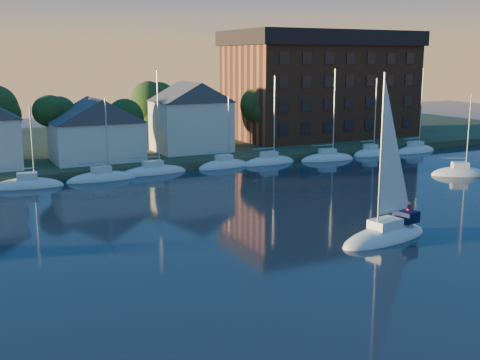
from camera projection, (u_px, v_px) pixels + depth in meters
ground at (480, 335)px, 31.10m from camera, size 260.00×260.00×0.00m
shoreline_land at (108, 147)px, 96.74m from camera, size 160.00×50.00×2.00m
wooden_dock at (154, 170)px, 76.61m from camera, size 120.00×3.00×1.00m
clubhouse_centre at (96, 129)px, 77.32m from camera, size 11.55×8.40×8.08m
clubhouse_east at (191, 116)px, 85.07m from camera, size 10.50×8.40×9.80m
condo_block at (321, 84)px, 100.97m from camera, size 31.00×17.00×17.40m
tree_line at (141, 107)px, 85.69m from camera, size 93.40×5.40×8.90m
moored_fleet at (162, 173)px, 73.97m from camera, size 87.50×2.40×12.05m
hero_sailboat at (386, 232)px, 47.39m from camera, size 9.43×4.48×14.13m
drifting_sailboat_right at (460, 175)px, 73.22m from camera, size 7.08×5.46×11.01m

